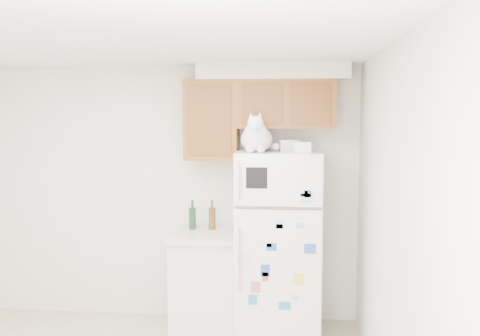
# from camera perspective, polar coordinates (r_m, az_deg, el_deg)

# --- Properties ---
(room_shell) EXTENTS (3.84, 4.04, 2.52)m
(room_shell) POSITION_cam_1_polar(r_m,az_deg,el_deg) (3.87, -11.72, -0.02)
(room_shell) COLOR silver
(room_shell) RESTS_ON ground_plane
(refrigerator) EXTENTS (0.76, 0.78, 1.70)m
(refrigerator) POSITION_cam_1_polar(r_m,az_deg,el_deg) (5.19, 3.94, -7.68)
(refrigerator) COLOR white
(refrigerator) RESTS_ON ground_plane
(base_counter) EXTENTS (0.64, 0.64, 0.92)m
(base_counter) POSITION_cam_1_polar(r_m,az_deg,el_deg) (5.42, -3.52, -11.34)
(base_counter) COLOR white
(base_counter) RESTS_ON ground_plane
(cat) EXTENTS (0.34, 0.50, 0.35)m
(cat) POSITION_cam_1_polar(r_m,az_deg,el_deg) (4.93, 1.70, 3.15)
(cat) COLOR white
(cat) RESTS_ON refrigerator
(storage_box_back) EXTENTS (0.20, 0.16, 0.10)m
(storage_box_back) POSITION_cam_1_polar(r_m,az_deg,el_deg) (5.12, 5.02, 2.31)
(storage_box_back) COLOR white
(storage_box_back) RESTS_ON refrigerator
(storage_box_front) EXTENTS (0.16, 0.13, 0.09)m
(storage_box_front) POSITION_cam_1_polar(r_m,az_deg,el_deg) (4.95, 6.43, 2.13)
(storage_box_front) COLOR white
(storage_box_front) RESTS_ON refrigerator
(bottle_green) EXTENTS (0.07, 0.07, 0.28)m
(bottle_green) POSITION_cam_1_polar(r_m,az_deg,el_deg) (5.46, -4.86, -4.74)
(bottle_green) COLOR #19381E
(bottle_green) RESTS_ON base_counter
(bottle_amber) EXTENTS (0.07, 0.07, 0.29)m
(bottle_amber) POSITION_cam_1_polar(r_m,az_deg,el_deg) (5.44, -2.85, -4.75)
(bottle_amber) COLOR #593814
(bottle_amber) RESTS_ON base_counter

